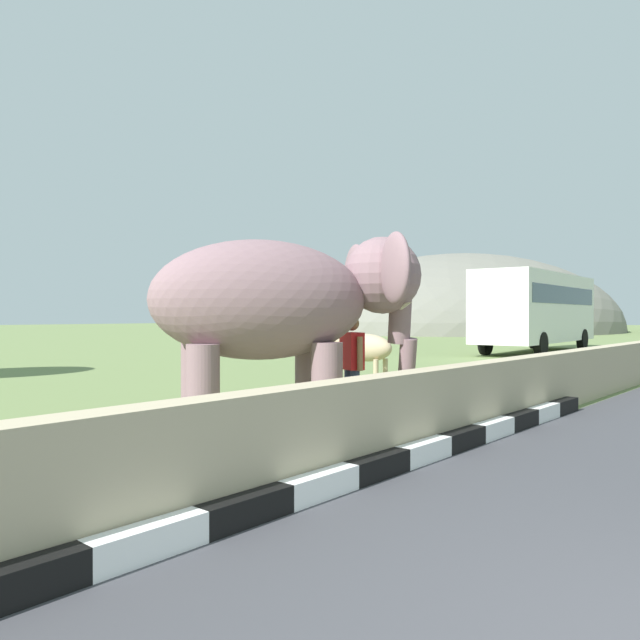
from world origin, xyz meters
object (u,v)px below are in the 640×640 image
person_handler (352,363)px  cow_near (364,349)px  elephant (285,303)px  bus_white (537,306)px

person_handler → cow_near: (4.11, 2.83, -0.06)m
elephant → bus_white: (20.80, 4.39, 0.24)m
elephant → bus_white: bearing=11.9°
person_handler → cow_near: 4.99m
elephant → cow_near: elephant is taller
bus_white → cow_near: 15.60m
bus_white → elephant: bearing=-168.1°
elephant → person_handler: (1.25, -0.24, -0.92)m
person_handler → bus_white: bearing=13.3°
cow_near → elephant: bearing=-154.2°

